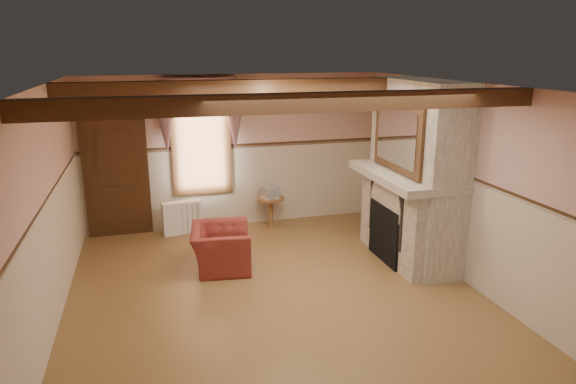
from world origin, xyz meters
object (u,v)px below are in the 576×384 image
object	(u,v)px
side_table	(271,212)
radiator	(182,217)
armchair	(221,248)
bowl	(411,171)
mantel_clock	(383,155)
oil_lamp	(390,155)

from	to	relation	value
side_table	radiator	distance (m)	1.64
armchair	radiator	size ratio (longest dim) A/B	1.42
armchair	radiator	world-z (taller)	armchair
radiator	bowl	xyz separation A→B (m)	(3.27, -2.23, 1.17)
side_table	bowl	size ratio (longest dim) A/B	1.47
mantel_clock	bowl	bearing A→B (deg)	-90.00
side_table	radiator	xyz separation A→B (m)	(-1.64, 0.02, 0.02)
bowl	armchair	bearing A→B (deg)	169.23
side_table	bowl	distance (m)	3.00
armchair	bowl	xyz separation A→B (m)	(2.82, -0.54, 1.14)
radiator	oil_lamp	size ratio (longest dim) A/B	2.50
armchair	oil_lamp	size ratio (longest dim) A/B	3.55
radiator	oil_lamp	world-z (taller)	oil_lamp
mantel_clock	oil_lamp	bearing A→B (deg)	-90.00
side_table	bowl	bearing A→B (deg)	-53.67
bowl	oil_lamp	size ratio (longest dim) A/B	1.34
radiator	bowl	size ratio (longest dim) A/B	1.87
armchair	mantel_clock	distance (m)	3.09
radiator	mantel_clock	world-z (taller)	mantel_clock
armchair	mantel_clock	bearing A→B (deg)	-74.27
oil_lamp	bowl	bearing A→B (deg)	-90.00
oil_lamp	side_table	bearing A→B (deg)	137.16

